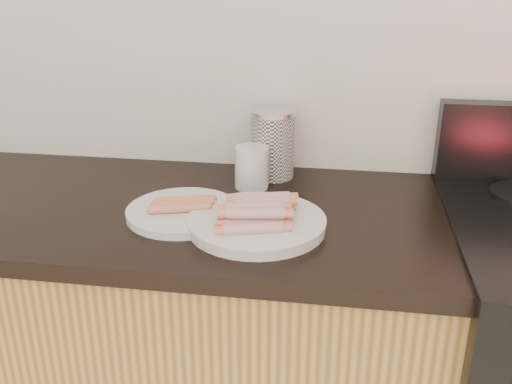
# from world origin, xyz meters

# --- Properties ---
(wall_back) EXTENTS (4.00, 0.04, 2.60)m
(wall_back) POSITION_xyz_m (0.00, 2.00, 1.30)
(wall_back) COLOR silver
(wall_back) RESTS_ON ground
(cabinet_base) EXTENTS (2.20, 0.59, 0.86)m
(cabinet_base) POSITION_xyz_m (-0.70, 1.69, 0.43)
(cabinet_base) COLOR #A17D3D
(cabinet_base) RESTS_ON floor
(main_plate) EXTENTS (0.32, 0.32, 0.02)m
(main_plate) POSITION_xyz_m (-0.01, 1.59, 0.91)
(main_plate) COLOR silver
(main_plate) RESTS_ON counter_slab
(side_plate) EXTENTS (0.31, 0.31, 0.02)m
(side_plate) POSITION_xyz_m (-0.19, 1.64, 0.91)
(side_plate) COLOR white
(side_plate) RESTS_ON counter_slab
(hotdog_pile) EXTENTS (0.12, 0.19, 0.05)m
(hotdog_pile) POSITION_xyz_m (-0.01, 1.59, 0.94)
(hotdog_pile) COLOR maroon
(hotdog_pile) RESTS_ON main_plate
(plain_sausages) EXTENTS (0.13, 0.10, 0.02)m
(plain_sausages) POSITION_xyz_m (-0.19, 1.64, 0.93)
(plain_sausages) COLOR #BE6A4B
(plain_sausages) RESTS_ON side_plate
(canister) EXTENTS (0.12, 0.12, 0.18)m
(canister) POSITION_xyz_m (-0.02, 1.92, 0.99)
(canister) COLOR white
(canister) RESTS_ON counter_slab
(mug) EXTENTS (0.11, 0.11, 0.11)m
(mug) POSITION_xyz_m (-0.06, 1.83, 0.95)
(mug) COLOR white
(mug) RESTS_ON counter_slab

